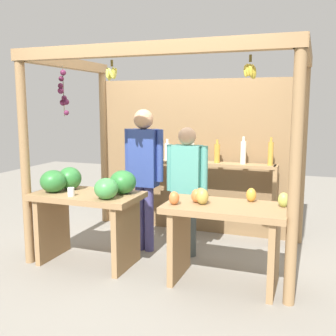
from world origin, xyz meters
name	(u,v)px	position (x,y,z in m)	size (l,w,h in m)	color
ground_plane	(173,251)	(0.00, 0.00, 0.00)	(12.00, 12.00, 0.00)	gray
market_stall	(183,137)	(0.00, 0.39, 1.33)	(2.88, 1.82, 2.29)	#99754C
fruit_counter_left	(87,201)	(-0.76, -0.64, 0.70)	(1.16, 0.64, 1.04)	#99754C
fruit_counter_right	(224,226)	(0.75, -0.64, 0.57)	(1.17, 0.64, 0.94)	#99754C
bottle_shelf_unit	(204,178)	(0.20, 0.64, 0.79)	(1.85, 0.22, 1.34)	#99754C
vendor_man	(144,167)	(-0.34, -0.07, 1.01)	(0.48, 0.23, 1.68)	#423F7A
vendor_woman	(187,181)	(0.19, -0.06, 0.88)	(0.48, 0.20, 1.48)	#455050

